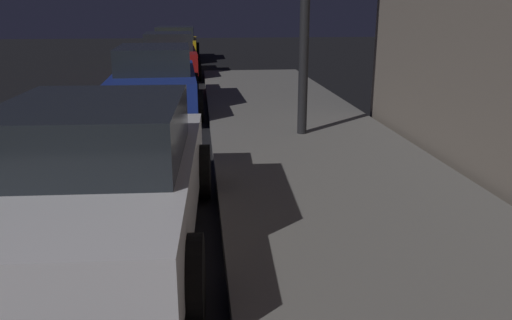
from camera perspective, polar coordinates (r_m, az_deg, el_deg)
car_white at (r=5.05m, az=-17.15°, el=-1.87°), size 2.17×4.16×1.43m
car_blue at (r=11.74m, az=-11.18°, el=8.89°), size 2.08×4.47×1.43m
car_red at (r=17.81m, az=-9.65°, el=11.53°), size 2.11×4.62×1.43m
car_yellow_cab at (r=23.31m, az=-8.95°, el=12.75°), size 2.06×4.24×1.43m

